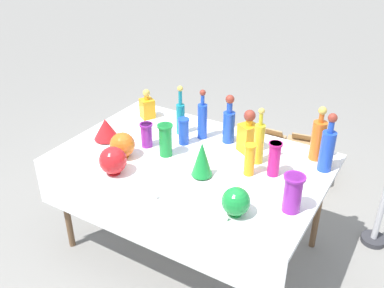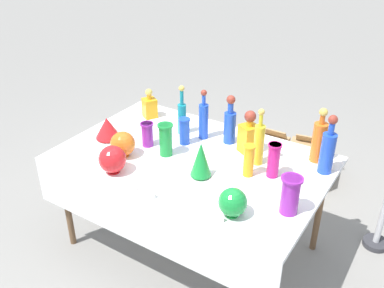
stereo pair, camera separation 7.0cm
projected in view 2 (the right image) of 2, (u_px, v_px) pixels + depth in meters
The scene contains 26 objects.
ground_plane at pixel (192, 245), 3.17m from camera, with size 40.00×40.00×0.00m, color gray.
display_table at pixel (189, 167), 2.80m from camera, with size 1.72×1.12×0.76m.
tall_bottle_0 at pixel (328, 150), 2.57m from camera, with size 0.09×0.09×0.39m.
tall_bottle_1 at pixel (182, 115), 3.03m from camera, with size 0.06×0.06×0.36m.
tall_bottle_2 at pixel (204, 119), 2.96m from camera, with size 0.07×0.07×0.36m.
tall_bottle_3 at pixel (230, 123), 2.91m from camera, with size 0.08×0.08×0.35m.
tall_bottle_4 at pixel (319, 140), 2.69m from camera, with size 0.09×0.09×0.37m.
tall_bottle_5 at pixel (259, 143), 2.66m from camera, with size 0.07×0.07×0.38m.
square_decanter_0 at pixel (249, 135), 2.80m from camera, with size 0.15×0.15×0.30m.
square_decanter_1 at pixel (150, 106), 3.29m from camera, with size 0.13×0.13×0.23m.
slender_vase_0 at pixel (290, 194), 2.24m from camera, with size 0.12×0.12×0.22m.
slender_vase_1 at pixel (166, 139), 2.77m from camera, with size 0.10×0.10×0.22m.
slender_vase_2 at pixel (249, 160), 2.56m from camera, with size 0.07×0.07×0.21m.
slender_vase_3 at pixel (184, 130), 2.91m from camera, with size 0.08×0.08×0.19m.
slender_vase_4 at pixel (147, 133), 2.89m from camera, with size 0.09×0.09×0.17m.
slender_vase_5 at pixel (274, 159), 2.55m from camera, with size 0.08×0.08×0.22m.
fluted_vase_0 at pixel (107, 128), 2.99m from camera, with size 0.18×0.18×0.16m.
fluted_vase_1 at pixel (201, 159), 2.55m from camera, with size 0.13×0.13×0.23m.
round_bowl_0 at pixel (112, 159), 2.60m from camera, with size 0.17×0.17×0.18m.
round_bowl_1 at pixel (123, 144), 2.77m from camera, with size 0.16×0.16×0.17m.
round_bowl_2 at pixel (233, 202), 2.23m from camera, with size 0.15×0.15×0.16m.
price_tag_left at pixel (152, 194), 2.40m from camera, with size 0.05×0.01×0.04m, color white.
price_tag_center at pixel (132, 187), 2.47m from camera, with size 0.05×0.01×0.03m, color white.
price_tag_right at pixel (219, 217), 2.23m from camera, with size 0.06×0.01×0.04m, color white.
cardboard_box_behind_left at pixel (262, 159), 3.88m from camera, with size 0.37×0.38×0.46m.
cardboard_box_behind_right at pixel (308, 163), 3.90m from camera, with size 0.46×0.49×0.37m.
Camera 2 is at (1.30, -2.02, 2.20)m, focal length 40.00 mm.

